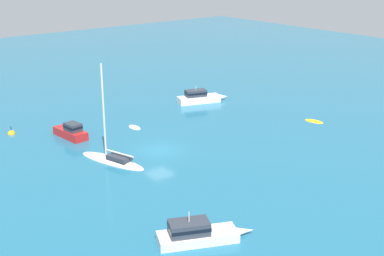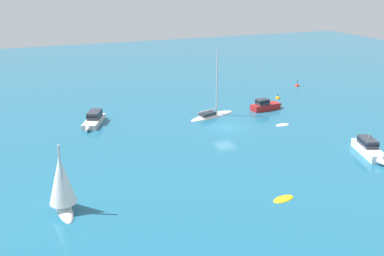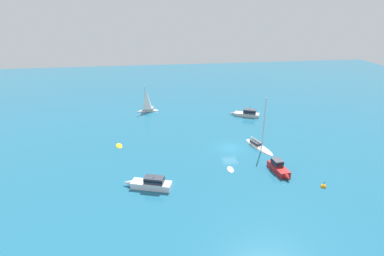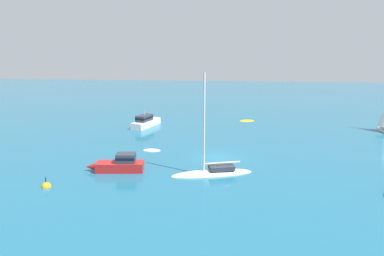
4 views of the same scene
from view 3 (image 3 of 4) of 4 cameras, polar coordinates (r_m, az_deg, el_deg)
The scene contains 9 objects.
ground_plane at distance 55.84m, azimuth 6.94°, elevation -3.59°, with size 160.00×160.00×0.00m, color #1E607F.
dinghy at distance 57.67m, azimuth -13.03°, elevation -3.17°, with size 2.44×1.54×0.32m.
launch at distance 49.52m, azimuth 15.43°, elevation -6.95°, with size 5.50×2.07×1.70m.
cabin_cruiser at distance 44.30m, azimuth -7.54°, elevation -9.87°, with size 3.39×6.91×2.28m.
skiff at distance 48.95m, azimuth 6.95°, elevation -7.49°, with size 2.03×1.06×0.36m.
motor_cruiser at distance 71.63m, azimuth 9.94°, elevation 2.65°, with size 4.01×6.69×2.32m.
ketch at distance 56.90m, azimuth 11.99°, elevation -3.22°, with size 7.76×3.87×9.63m.
yacht at distance 73.81m, azimuth -8.11°, elevation 4.63°, with size 2.40×5.09×6.56m.
mooring_buoy at distance 48.06m, azimuth 22.64°, elevation -9.79°, with size 0.81×0.81×1.23m.
Camera 3 is at (48.51, -13.88, 23.92)m, focal length 29.51 mm.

